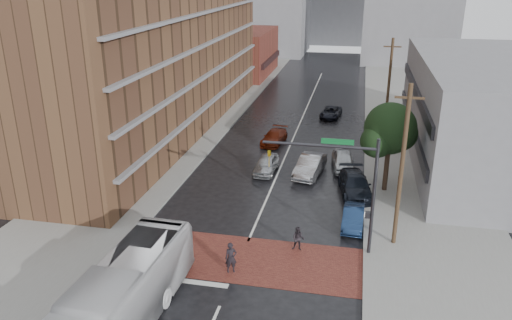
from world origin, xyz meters
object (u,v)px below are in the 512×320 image
Objects in this scene: transit_bus at (117,304)px; car_parked_near at (353,218)px; car_travel_b at (310,166)px; pedestrian_a at (231,258)px; pedestrian_b at (298,239)px; car_parked_far at (343,160)px; car_parked_mid at (355,185)px; car_travel_a at (266,164)px; car_travel_c at (274,137)px; suv_travel at (331,112)px.

car_parked_near is at bearing 53.43° from transit_bus.
transit_bus is 21.97m from car_travel_b.
pedestrian_a is (3.77, 5.96, -0.78)m from transit_bus.
pedestrian_b is 14.00m from car_parked_far.
car_parked_mid reaches higher than car_parked_far.
car_travel_b reaches higher than car_parked_mid.
car_parked_far is (6.21, 2.07, 0.05)m from car_travel_a.
transit_bus is 6.70× the size of pedestrian_a.
car_travel_c is at bearing 72.01° from pedestrian_a.
suv_travel is at bearing 90.74° from car_parked_far.
car_parked_near is at bearing -90.49° from car_parked_far.
pedestrian_b is (7.11, 9.03, -0.92)m from transit_bus.
car_travel_b is 1.31× the size of car_parked_near.
pedestrian_a is at bearing -91.56° from car_travel_b.
car_parked_mid is at bearing 92.07° from car_parked_near.
transit_bus is at bearing -143.95° from pedestrian_a.
pedestrian_b is 0.29× the size of car_parked_mid.
car_parked_mid reaches higher than suv_travel.
car_parked_mid is at bearing -84.35° from car_parked_far.
suv_travel is at bearing 78.70° from car_travel_a.
car_travel_c is (-1.42, 22.23, -0.25)m from pedestrian_a.
pedestrian_b is 4.86m from car_parked_near.
suv_travel is at bearing 93.38° from pedestrian_b.
suv_travel is (4.16, 17.79, -0.10)m from car_travel_a.
suv_travel is 15.85m from car_parked_far.
transit_bus is 2.43× the size of car_travel_b.
car_travel_b reaches higher than suv_travel.
car_parked_mid is (3.69, -3.09, -0.05)m from car_travel_b.
car_parked_mid is (3.15, -20.75, 0.16)m from suv_travel.
car_travel_c is at bearing 117.72° from car_parked_mid.
pedestrian_b is 9.36m from car_parked_mid.
transit_bus is at bearing -118.51° from car_parked_far.
pedestrian_b is at bearing -68.70° from car_travel_c.
car_travel_b is at bearing 3.98° from car_travel_a.
car_travel_b is at bearing 74.88° from transit_bus.
pedestrian_b is 29.56m from suv_travel.
car_parked_far is (6.82, -5.31, 0.11)m from car_travel_c.
car_travel_c is at bearing 119.19° from car_parked_near.
car_travel_b is at bearing 116.29° from car_parked_near.
car_travel_c reaches higher than car_parked_near.
car_travel_a is at bearing 71.50° from pedestrian_a.
car_travel_b reaches higher than car_travel_c.
car_travel_b is (-0.54, 11.91, 0.06)m from pedestrian_b.
car_travel_c is 17.37m from car_parked_near.
transit_bus reaches higher than car_parked_near.
transit_bus is at bearing -98.38° from car_travel_b.
car_parked_far is at bearing 98.25° from car_parked_near.
car_travel_a is (2.95, 20.81, -0.97)m from transit_bus.
car_parked_far is (-1.10, 5.03, -0.01)m from car_parked_mid.
pedestrian_b is at bearing 20.95° from pedestrian_a.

